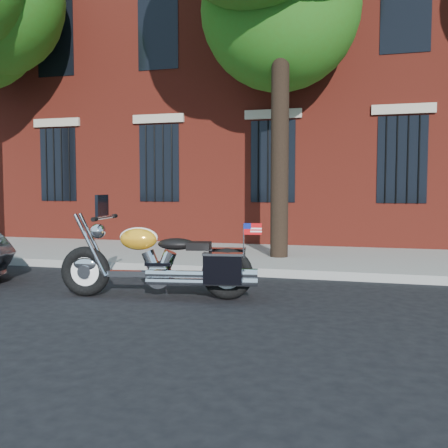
# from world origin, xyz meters

# --- Properties ---
(ground) EXTENTS (120.00, 120.00, 0.00)m
(ground) POSITION_xyz_m (0.00, 0.00, 0.00)
(ground) COLOR black
(ground) RESTS_ON ground
(curb) EXTENTS (40.00, 0.16, 0.15)m
(curb) POSITION_xyz_m (0.00, 1.38, 0.07)
(curb) COLOR gray
(curb) RESTS_ON ground
(sidewalk) EXTENTS (40.00, 3.60, 0.15)m
(sidewalk) POSITION_xyz_m (0.00, 3.26, 0.07)
(sidewalk) COLOR gray
(sidewalk) RESTS_ON ground
(building) EXTENTS (26.00, 10.08, 12.00)m
(building) POSITION_xyz_m (0.00, 10.06, 6.00)
(building) COLOR maroon
(building) RESTS_ON ground
(motorcycle) EXTENTS (2.89, 1.07, 1.44)m
(motorcycle) POSITION_xyz_m (-0.53, -0.72, 0.49)
(motorcycle) COLOR black
(motorcycle) RESTS_ON ground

